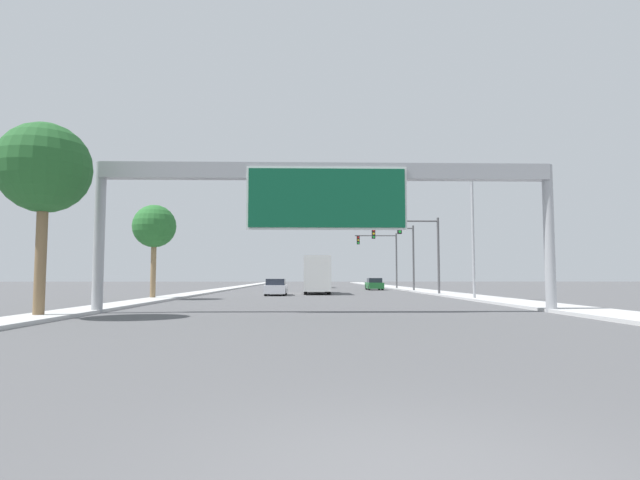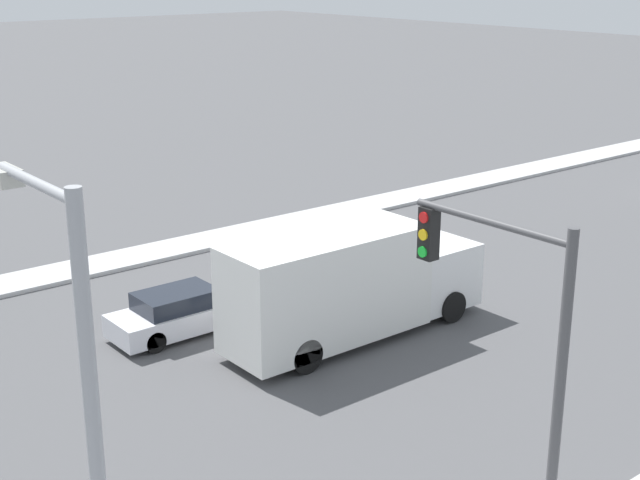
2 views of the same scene
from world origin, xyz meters
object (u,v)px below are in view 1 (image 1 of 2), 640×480
(car_near_left, at_px, (276,287))
(palm_tree_foreground, at_px, (44,169))
(truck_box_secondary, at_px, (317,275))
(palm_tree_background, at_px, (154,227))
(traffic_light_mid_block, at_px, (400,247))
(traffic_light_far_intersection, at_px, (384,251))
(car_mid_center, at_px, (374,284))
(sign_gantry, at_px, (327,191))
(truck_box_primary, at_px, (313,276))
(street_lamp_right, at_px, (469,225))
(traffic_light_near_intersection, at_px, (425,244))

(car_near_left, height_order, palm_tree_foreground, palm_tree_foreground)
(truck_box_secondary, height_order, palm_tree_background, palm_tree_background)
(traffic_light_mid_block, bearing_deg, truck_box_secondary, -145.62)
(traffic_light_far_intersection, height_order, palm_tree_foreground, palm_tree_foreground)
(traffic_light_mid_block, xyz_separation_m, traffic_light_far_intersection, (-0.22, 10.00, 0.08))
(car_mid_center, distance_m, car_near_left, 19.40)
(car_mid_center, relative_size, traffic_light_mid_block, 0.61)
(sign_gantry, xyz_separation_m, truck_box_secondary, (0.00, 24.02, -3.65))
(truck_box_primary, distance_m, palm_tree_foreground, 53.09)
(traffic_light_far_intersection, xyz_separation_m, street_lamp_right, (1.42, -28.60, 0.34))
(traffic_light_near_intersection, height_order, traffic_light_mid_block, traffic_light_mid_block)
(traffic_light_mid_block, bearing_deg, street_lamp_right, -86.29)
(sign_gantry, relative_size, street_lamp_right, 2.35)
(truck_box_secondary, height_order, traffic_light_mid_block, traffic_light_mid_block)
(traffic_light_mid_block, bearing_deg, truck_box_primary, 115.04)
(car_near_left, distance_m, palm_tree_background, 11.85)
(car_near_left, xyz_separation_m, truck_box_primary, (3.50, 28.67, 0.96))
(palm_tree_foreground, bearing_deg, truck_box_secondary, 67.73)
(car_near_left, xyz_separation_m, truck_box_secondary, (3.50, 3.62, 1.05))
(palm_tree_background, bearing_deg, palm_tree_foreground, -88.12)
(sign_gantry, xyz_separation_m, traffic_light_mid_block, (8.87, 30.09, -0.71))
(car_near_left, relative_size, traffic_light_near_intersection, 0.68)
(sign_gantry, relative_size, car_mid_center, 4.83)
(traffic_light_near_intersection, height_order, palm_tree_foreground, palm_tree_foreground)
(car_near_left, height_order, traffic_light_near_intersection, traffic_light_near_intersection)
(traffic_light_near_intersection, relative_size, palm_tree_foreground, 0.88)
(traffic_light_mid_block, distance_m, street_lamp_right, 18.65)
(car_mid_center, height_order, car_near_left, car_mid_center)
(sign_gantry, bearing_deg, truck_box_secondary, 90.00)
(sign_gantry, xyz_separation_m, traffic_light_near_intersection, (9.16, 20.09, -1.01))
(sign_gantry, distance_m, traffic_light_far_intersection, 41.02)
(sign_gantry, relative_size, palm_tree_background, 3.12)
(palm_tree_background, bearing_deg, traffic_light_near_intersection, 19.56)
(car_near_left, relative_size, truck_box_secondary, 0.52)
(car_near_left, bearing_deg, traffic_light_mid_block, 38.07)
(sign_gantry, xyz_separation_m, traffic_light_far_intersection, (8.65, 40.09, -0.63))
(traffic_light_mid_block, relative_size, palm_tree_background, 1.06)
(truck_box_secondary, bearing_deg, car_near_left, -134.03)
(traffic_light_mid_block, height_order, traffic_light_far_intersection, traffic_light_far_intersection)
(truck_box_primary, height_order, traffic_light_far_intersection, traffic_light_far_intersection)
(car_near_left, height_order, palm_tree_background, palm_tree_background)
(car_near_left, distance_m, truck_box_secondary, 5.14)
(traffic_light_near_intersection, distance_m, traffic_light_mid_block, 10.01)
(traffic_light_far_intersection, height_order, palm_tree_background, traffic_light_far_intersection)
(traffic_light_near_intersection, height_order, street_lamp_right, street_lamp_right)
(sign_gantry, xyz_separation_m, car_near_left, (-3.50, 20.40, -4.71))
(truck_box_primary, xyz_separation_m, traffic_light_near_intersection, (9.16, -28.99, 2.74))
(car_near_left, height_order, truck_box_secondary, truck_box_secondary)
(sign_gantry, height_order, palm_tree_foreground, palm_tree_foreground)
(sign_gantry, bearing_deg, palm_tree_background, 131.91)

